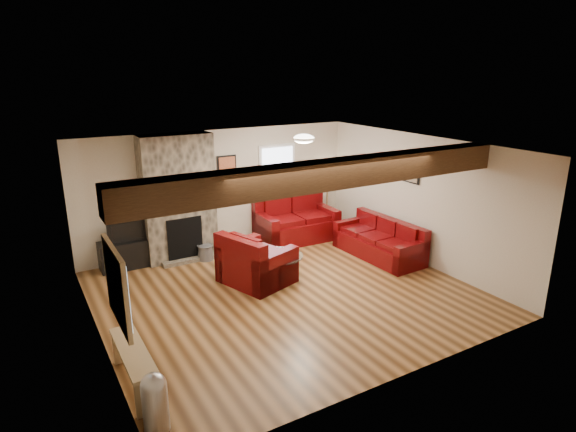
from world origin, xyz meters
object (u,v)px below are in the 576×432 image
(loveseat, at_px, (296,220))
(floor_lamp, at_px, (328,172))
(television, at_px, (126,230))
(armchair_red, at_px, (257,257))
(sofa_three, at_px, (379,239))
(tv_cabinet, at_px, (129,254))
(coffee_table, at_px, (278,266))

(loveseat, xyz_separation_m, floor_lamp, (1.04, 0.32, 0.91))
(television, bearing_deg, armchair_red, -45.34)
(sofa_three, relative_size, armchair_red, 1.72)
(tv_cabinet, bearing_deg, loveseat, -4.76)
(armchair_red, relative_size, television, 1.56)
(armchair_red, distance_m, television, 2.62)
(sofa_three, distance_m, loveseat, 1.94)
(loveseat, bearing_deg, sofa_three, -60.00)
(tv_cabinet, height_order, television, television)
(coffee_table, xyz_separation_m, tv_cabinet, (-2.24, 1.91, 0.05))
(sofa_three, distance_m, tv_cabinet, 4.95)
(loveseat, relative_size, tv_cabinet, 1.61)
(sofa_three, relative_size, loveseat, 1.13)
(loveseat, bearing_deg, tv_cabinet, 177.15)
(sofa_three, bearing_deg, tv_cabinet, -116.24)
(armchair_red, height_order, television, television)
(television, bearing_deg, sofa_three, -24.01)
(tv_cabinet, bearing_deg, television, 0.00)
(sofa_three, relative_size, coffee_table, 2.16)
(loveseat, distance_m, armchair_red, 2.36)
(loveseat, height_order, coffee_table, loveseat)
(tv_cabinet, bearing_deg, coffee_table, -40.47)
(sofa_three, height_order, floor_lamp, floor_lamp)
(armchair_red, xyz_separation_m, tv_cabinet, (-1.83, 1.85, -0.19))
(floor_lamp, bearing_deg, coffee_table, -141.40)
(armchair_red, bearing_deg, coffee_table, -116.02)
(sofa_three, distance_m, floor_lamp, 2.26)
(tv_cabinet, height_order, floor_lamp, floor_lamp)
(sofa_three, xyz_separation_m, coffee_table, (-2.28, 0.11, -0.16))
(sofa_three, bearing_deg, armchair_red, -95.67)
(coffee_table, bearing_deg, loveseat, 49.55)
(coffee_table, bearing_deg, floor_lamp, 38.60)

